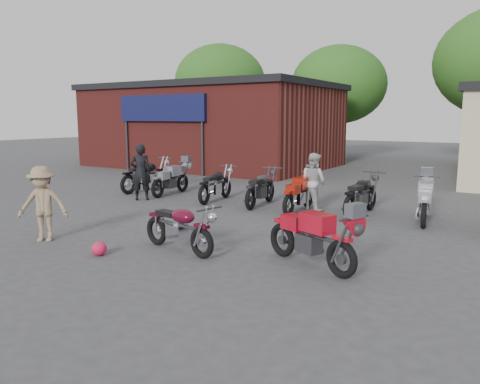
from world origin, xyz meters
The scene contains 17 objects.
ground centered at (0.00, 0.00, 0.00)m, with size 90.00×90.00×0.00m, color #3A3A3D.
brick_building centered at (-9.00, 14.00, 2.00)m, with size 12.00×8.00×4.00m, color maroon.
tree_0 centered at (-14.00, 22.00, 4.10)m, with size 6.56×6.56×8.20m, color #2A5616, non-canonical shape.
tree_1 centered at (-5.00, 22.00, 3.70)m, with size 5.92×5.92×7.40m, color #2A5616, non-canonical shape.
vintage_motorcycle centered at (-0.04, 0.13, 0.55)m, with size 1.88×0.62×1.09m, color #520A1D, non-canonical shape.
sportbike centered at (2.52, 0.61, 0.59)m, with size 2.03×0.67×1.18m, color red, non-canonical shape.
helmet centered at (-1.17, -0.87, 0.13)m, with size 0.29×0.29×0.26m, color red.
person_dark centered at (-4.72, 3.98, 0.88)m, with size 0.65×0.42×1.77m, color black.
person_light centered at (0.50, 5.38, 0.81)m, with size 0.78×0.61×1.61m, color #B8B9B4.
person_tan centered at (-2.99, -0.74, 0.80)m, with size 1.03×0.59×1.59m, color #93795B.
row_bike_0 centered at (-5.82, 5.38, 0.62)m, with size 2.15×0.71×1.25m, color black, non-canonical shape.
row_bike_1 centered at (-4.58, 5.27, 0.58)m, with size 1.99×0.66×1.15m, color gray, non-canonical shape.
row_bike_2 centered at (-2.62, 5.09, 0.57)m, with size 1.97×0.65×1.14m, color black, non-canonical shape.
row_bike_3 centered at (-1.06, 5.17, 0.58)m, with size 2.02×0.67×1.17m, color #262528, non-canonical shape.
row_bike_4 centered at (0.30, 4.91, 0.57)m, with size 1.97×0.65×1.14m, color #A71C0D, non-canonical shape.
row_bike_5 centered at (1.86, 5.47, 0.60)m, with size 2.06×0.68×1.20m, color black, non-canonical shape.
row_bike_6 centered at (3.47, 5.43, 0.59)m, with size 2.03×0.67×1.18m, color #9595A2, non-canonical shape.
Camera 1 is at (5.62, -6.72, 2.60)m, focal length 35.00 mm.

